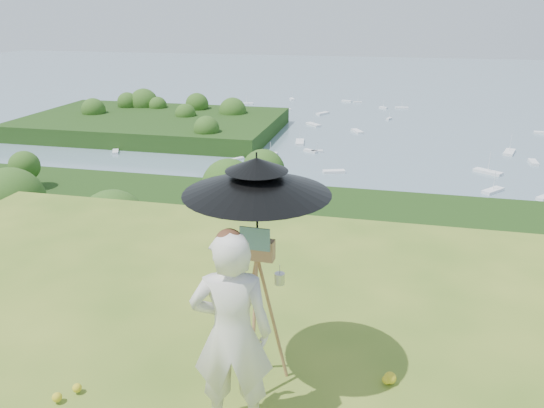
% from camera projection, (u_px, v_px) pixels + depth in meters
% --- Properties ---
extents(shoreline_tier, '(170.00, 28.00, 8.00)m').
position_uv_depth(shoreline_tier, '(377.00, 274.00, 84.07)').
color(shoreline_tier, gray).
rests_on(shoreline_tier, bay_water).
extents(bay_water, '(700.00, 700.00, 0.00)m').
position_uv_depth(bay_water, '(392.00, 99.00, 234.30)').
color(bay_water, slate).
rests_on(bay_water, ground).
extents(peninsula, '(90.00, 60.00, 12.00)m').
position_uv_depth(peninsula, '(152.00, 116.00, 170.44)').
color(peninsula, '#1A350E').
rests_on(peninsula, bay_water).
extents(slope_trees, '(110.00, 50.00, 6.00)m').
position_uv_depth(slope_trees, '(375.00, 268.00, 40.21)').
color(slope_trees, '#284D17').
rests_on(slope_trees, forest_slope).
extents(harbor_town, '(110.00, 22.00, 5.00)m').
position_uv_depth(harbor_town, '(380.00, 236.00, 81.82)').
color(harbor_town, silver).
rests_on(harbor_town, shoreline_tier).
extents(moored_boats, '(140.00, 140.00, 0.70)m').
position_uv_depth(moored_boats, '(348.00, 136.00, 164.52)').
color(moored_boats, white).
rests_on(moored_boats, bay_water).
extents(painter, '(0.77, 0.58, 1.90)m').
position_uv_depth(painter, '(232.00, 334.00, 4.45)').
color(painter, beige).
rests_on(painter, ground).
extents(field_easel, '(0.67, 0.67, 1.70)m').
position_uv_depth(field_easel, '(258.00, 308.00, 5.03)').
color(field_easel, '#A16E43').
rests_on(field_easel, ground).
extents(sun_umbrella, '(1.48, 1.48, 0.97)m').
position_uv_depth(sun_umbrella, '(257.00, 205.00, 4.70)').
color(sun_umbrella, black).
rests_on(sun_umbrella, field_easel).
extents(painter_cap, '(0.27, 0.31, 0.10)m').
position_uv_depth(painter_cap, '(229.00, 237.00, 4.14)').
color(painter_cap, '#CC7077').
rests_on(painter_cap, painter).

